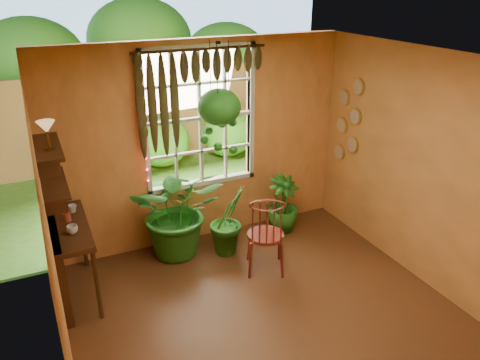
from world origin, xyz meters
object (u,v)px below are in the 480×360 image
Objects in this scene: potted_plant_left at (178,210)px; potted_plant_mid at (229,220)px; hanging_basket at (219,110)px; windsor_chair at (266,245)px; counter_ledge at (63,254)px.

potted_plant_mid is (0.60, -0.23, -0.17)m from potted_plant_left.
windsor_chair is at bearing -73.07° from hanging_basket.
potted_plant_mid is 1.42m from hanging_basket.
potted_plant_left is 0.93× the size of hanging_basket.
potted_plant_left is 1.37m from hanging_basket.
windsor_chair reaches higher than counter_ledge.
hanging_basket reaches higher than potted_plant_left.
counter_ledge is at bearing -170.92° from hanging_basket.
counter_ledge is 1.28× the size of potted_plant_mid.
hanging_basket is at bearing 131.73° from windsor_chair.
potted_plant_left is 0.67m from potted_plant_mid.
windsor_chair is at bearing -68.48° from potted_plant_mid.
potted_plant_mid reaches higher than counter_ledge.
potted_plant_mid is (-0.24, 0.60, 0.12)m from windsor_chair.
counter_ledge is at bearing -177.00° from potted_plant_mid.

